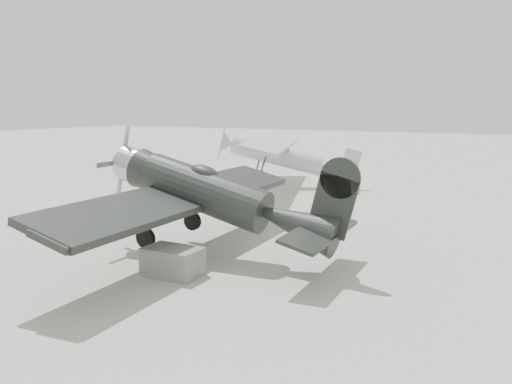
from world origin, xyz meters
TOP-DOWN VIEW (x-y plane):
  - ground at (0.00, 0.00)m, footprint 160.00×160.00m
  - lowwing_monoplane at (1.33, -0.10)m, footprint 7.84×10.89m
  - highwing_monoplane at (-2.74, 13.10)m, footprint 7.90×10.95m
  - equipment_block at (1.15, -2.00)m, footprint 1.53×0.96m

SIDE VIEW (x-z plane):
  - ground at x=0.00m, z-range 0.00..0.00m
  - equipment_block at x=1.15m, z-range 0.00..0.76m
  - lowwing_monoplane at x=1.33m, z-range 0.10..3.63m
  - highwing_monoplane at x=-2.74m, z-range 0.39..3.52m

